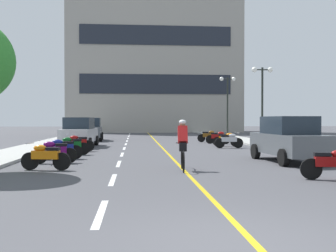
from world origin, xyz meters
TOP-DOWN VIEW (x-y plane):
  - ground_plane at (0.00, 21.00)m, footprint 140.00×140.00m
  - curb_left at (-7.20, 24.00)m, footprint 2.40×72.00m
  - curb_right at (7.20, 24.00)m, footprint 2.40×72.00m
  - lane_dash_0 at (-2.00, 2.00)m, footprint 0.14×2.20m
  - lane_dash_1 at (-2.00, 6.00)m, footprint 0.14×2.20m
  - lane_dash_2 at (-2.00, 10.00)m, footprint 0.14×2.20m
  - lane_dash_3 at (-2.00, 14.00)m, footprint 0.14×2.20m
  - lane_dash_4 at (-2.00, 18.00)m, footprint 0.14×2.20m
  - lane_dash_5 at (-2.00, 22.00)m, footprint 0.14×2.20m
  - lane_dash_6 at (-2.00, 26.00)m, footprint 0.14×2.20m
  - lane_dash_7 at (-2.00, 30.00)m, footprint 0.14×2.20m
  - lane_dash_8 at (-2.00, 34.00)m, footprint 0.14×2.20m
  - lane_dash_9 at (-2.00, 38.00)m, footprint 0.14×2.20m
  - lane_dash_10 at (-2.00, 42.00)m, footprint 0.14×2.20m
  - lane_dash_11 at (-2.00, 46.00)m, footprint 0.14×2.20m
  - centre_line_yellow at (0.25, 24.00)m, footprint 0.12×66.00m
  - office_building at (1.31, 48.83)m, footprint 22.83×7.79m
  - street_lamp_mid at (7.21, 20.92)m, footprint 1.46×0.36m
  - street_lamp_far at (7.01, 30.18)m, footprint 1.46×0.36m
  - parked_car_near at (4.74, 10.11)m, footprint 2.12×4.29m
  - parked_car_mid at (-4.81, 19.60)m, footprint 2.09×4.28m
  - parked_car_far at (-4.91, 26.67)m, footprint 2.08×4.28m
  - motorcycle_2 at (4.12, 5.42)m, footprint 1.68×0.66m
  - motorcycle_3 at (-4.36, 8.25)m, footprint 1.69×0.62m
  - motorcycle_4 at (-4.47, 10.30)m, footprint 1.70×0.60m
  - motorcycle_5 at (-4.45, 11.81)m, footprint 1.67×0.68m
  - motorcycle_6 at (-4.39, 13.84)m, footprint 1.70×0.60m
  - motorcycle_7 at (-4.38, 15.93)m, footprint 1.70×0.60m
  - motorcycle_8 at (4.17, 17.75)m, footprint 1.70×0.60m
  - motorcycle_9 at (4.35, 19.19)m, footprint 1.64×0.78m
  - motorcycle_10 at (4.39, 21.87)m, footprint 1.66×0.72m
  - motorcycle_11 at (4.14, 24.01)m, footprint 1.70×0.60m
  - cyclist_rider at (0.21, 7.89)m, footprint 0.42×1.77m

SIDE VIEW (x-z plane):
  - ground_plane at x=0.00m, z-range 0.00..0.00m
  - lane_dash_0 at x=-2.00m, z-range 0.00..0.01m
  - lane_dash_1 at x=-2.00m, z-range 0.00..0.01m
  - lane_dash_2 at x=-2.00m, z-range 0.00..0.01m
  - lane_dash_3 at x=-2.00m, z-range 0.00..0.01m
  - lane_dash_4 at x=-2.00m, z-range 0.00..0.01m
  - lane_dash_5 at x=-2.00m, z-range 0.00..0.01m
  - lane_dash_6 at x=-2.00m, z-range 0.00..0.01m
  - lane_dash_7 at x=-2.00m, z-range 0.00..0.01m
  - lane_dash_8 at x=-2.00m, z-range 0.00..0.01m
  - lane_dash_9 at x=-2.00m, z-range 0.00..0.01m
  - lane_dash_10 at x=-2.00m, z-range 0.00..0.01m
  - lane_dash_11 at x=-2.00m, z-range 0.00..0.01m
  - centre_line_yellow at x=0.25m, z-range 0.00..0.01m
  - curb_left at x=-7.20m, z-range 0.00..0.12m
  - curb_right at x=7.20m, z-range 0.00..0.12m
  - motorcycle_2 at x=4.12m, z-range 0.01..0.93m
  - motorcycle_3 at x=-4.36m, z-range 0.01..0.93m
  - motorcycle_4 at x=-4.47m, z-range 0.01..0.93m
  - motorcycle_5 at x=-4.45m, z-range 0.01..0.93m
  - motorcycle_6 at x=-4.39m, z-range 0.01..0.93m
  - motorcycle_7 at x=-4.38m, z-range 0.01..0.93m
  - motorcycle_8 at x=4.17m, z-range 0.01..0.93m
  - motorcycle_9 at x=4.35m, z-range 0.01..0.93m
  - motorcycle_10 at x=4.39m, z-range 0.01..0.93m
  - motorcycle_11 at x=4.14m, z-range 0.01..0.93m
  - cyclist_rider at x=0.21m, z-range 0.03..1.74m
  - parked_car_near at x=4.74m, z-range 0.01..1.83m
  - parked_car_mid at x=-4.81m, z-range 0.01..1.83m
  - parked_car_far at x=-4.91m, z-range 0.01..1.83m
  - street_lamp_mid at x=7.21m, z-range 1.31..6.42m
  - street_lamp_far at x=7.01m, z-range 1.35..6.78m
  - office_building at x=1.31m, z-range 0.00..20.59m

